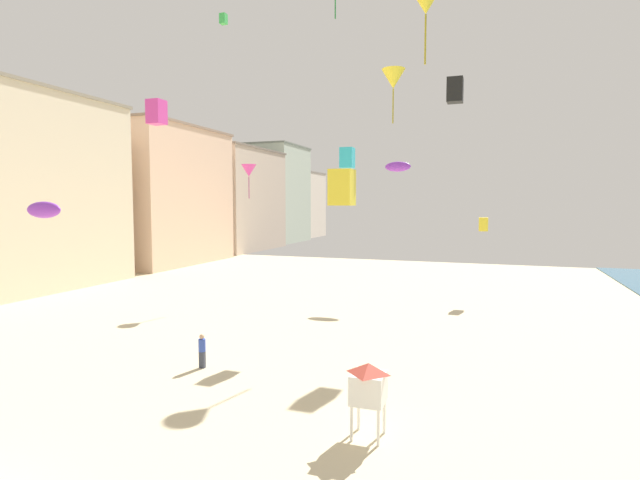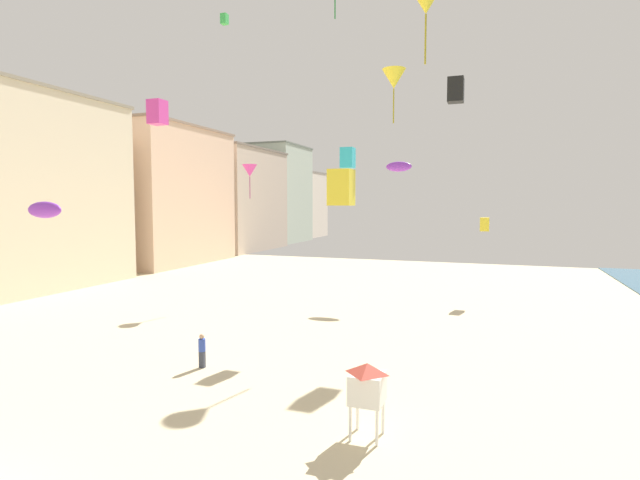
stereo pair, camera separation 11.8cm
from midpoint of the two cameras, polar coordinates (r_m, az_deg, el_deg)
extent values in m
cube|color=beige|center=(69.82, -19.63, 4.75)|extent=(16.77, 18.13, 17.50)
cube|color=#89715E|center=(70.50, -19.82, 11.99)|extent=(17.11, 18.49, 0.30)
cube|color=#C6B29E|center=(86.22, -11.12, 4.53)|extent=(15.85, 18.46, 16.76)
cube|color=slate|center=(86.70, -11.21, 10.17)|extent=(16.16, 18.83, 0.30)
cube|color=#B7C6B2|center=(102.25, -5.87, 5.25)|extent=(13.73, 14.18, 19.36)
cube|color=slate|center=(102.90, -5.91, 10.73)|extent=(14.00, 14.46, 0.30)
cube|color=silver|center=(116.76, -2.47, 4.06)|extent=(10.40, 12.27, 14.93)
cube|color=gray|center=(116.98, -2.48, 7.79)|extent=(10.61, 12.51, 0.30)
cube|color=#383D4C|center=(24.74, -13.42, -13.37)|extent=(0.28, 0.18, 0.80)
cylinder|color=#334CB2|center=(24.54, -13.45, -11.81)|extent=(0.34, 0.34, 0.60)
sphere|color=tan|center=(24.43, -13.47, -10.87)|extent=(0.24, 0.24, 0.24)
cylinder|color=white|center=(17.27, 3.75, -20.55)|extent=(0.10, 0.10, 1.20)
cylinder|color=white|center=(17.07, 6.85, -20.89)|extent=(0.10, 0.10, 1.20)
cylinder|color=white|center=(18.06, 4.59, -19.40)|extent=(0.10, 0.10, 1.20)
cylinder|color=white|center=(17.86, 7.54, -19.70)|extent=(0.10, 0.10, 1.20)
cube|color=white|center=(17.13, 5.71, -16.78)|extent=(1.10, 1.10, 1.00)
pyramid|color=#D14C3D|center=(16.90, 5.73, -14.64)|extent=(1.10, 1.10, 0.35)
cube|color=#DB3D9E|center=(36.83, -18.32, 13.94)|extent=(1.06, 1.06, 1.67)
cube|color=#2DB7CC|center=(31.04, 3.35, 9.53)|extent=(0.81, 0.81, 1.27)
cone|color=yellow|center=(32.78, 8.71, 18.06)|extent=(1.48, 1.48, 1.21)
cylinder|color=#A49220|center=(32.41, 8.67, 15.17)|extent=(0.08, 0.08, 2.16)
cube|color=black|center=(34.37, 15.63, 16.46)|extent=(1.01, 1.01, 1.58)
ellipsoid|color=purple|center=(29.69, -29.32, 3.08)|extent=(2.26, 0.63, 0.88)
cone|color=#DB3D9E|center=(41.13, -8.10, 8.01)|extent=(1.23, 1.23, 1.01)
cylinder|color=#992A6E|center=(41.06, -8.08, 6.06)|extent=(0.07, 0.07, 1.79)
ellipsoid|color=purple|center=(43.02, 9.25, 8.43)|extent=(2.21, 0.61, 0.86)
cylinder|color=#277C35|center=(24.22, 1.92, 26.08)|extent=(0.06, 0.06, 1.56)
cube|color=yellow|center=(42.39, 18.70, 1.74)|extent=(0.72, 0.72, 1.13)
cone|color=yellow|center=(27.66, 12.39, 25.65)|extent=(1.68, 1.68, 1.38)
cylinder|color=#A49220|center=(27.02, 12.32, 21.87)|extent=(0.09, 0.09, 2.45)
cube|color=yellow|center=(19.30, 2.66, 6.13)|extent=(0.90, 0.90, 1.41)
cube|color=green|center=(45.02, -10.99, 23.94)|extent=(0.53, 0.53, 0.83)
camera|label=1|loc=(0.06, -89.87, 0.01)|focal=27.48mm
camera|label=2|loc=(0.06, 90.13, -0.01)|focal=27.48mm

